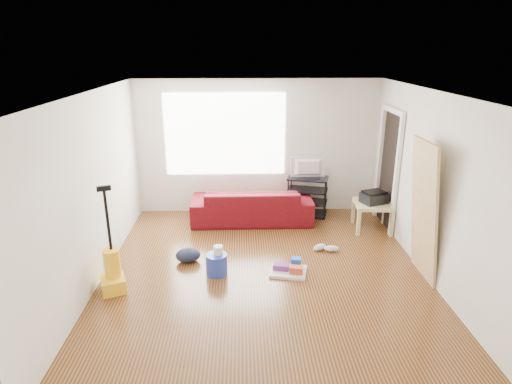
{
  "coord_description": "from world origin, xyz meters",
  "views": [
    {
      "loc": [
        -0.3,
        -5.3,
        3.05
      ],
      "look_at": [
        -0.1,
        0.6,
        1.02
      ],
      "focal_mm": 30.0,
      "sensor_mm": 36.0,
      "label": 1
    }
  ],
  "objects_px": {
    "tv_stand": "(307,196)",
    "backpack": "(188,261)",
    "vacuum": "(112,272)",
    "bucket": "(217,274)",
    "cleaning_tray": "(289,269)",
    "sofa": "(252,221)",
    "side_table": "(373,207)"
  },
  "relations": [
    {
      "from": "sofa",
      "to": "vacuum",
      "type": "bearing_deg",
      "value": 50.45
    },
    {
      "from": "side_table",
      "to": "cleaning_tray",
      "type": "distance_m",
      "value": 2.18
    },
    {
      "from": "tv_stand",
      "to": "cleaning_tray",
      "type": "bearing_deg",
      "value": -89.33
    },
    {
      "from": "cleaning_tray",
      "to": "backpack",
      "type": "relative_size",
      "value": 1.55
    },
    {
      "from": "tv_stand",
      "to": "side_table",
      "type": "distance_m",
      "value": 1.26
    },
    {
      "from": "cleaning_tray",
      "to": "backpack",
      "type": "distance_m",
      "value": 1.52
    },
    {
      "from": "cleaning_tray",
      "to": "sofa",
      "type": "bearing_deg",
      "value": 104.17
    },
    {
      "from": "sofa",
      "to": "vacuum",
      "type": "xyz_separation_m",
      "value": [
        -1.88,
        -2.27,
        0.26
      ]
    },
    {
      "from": "backpack",
      "to": "vacuum",
      "type": "bearing_deg",
      "value": -147.75
    },
    {
      "from": "tv_stand",
      "to": "backpack",
      "type": "height_order",
      "value": "tv_stand"
    },
    {
      "from": "tv_stand",
      "to": "bucket",
      "type": "height_order",
      "value": "tv_stand"
    },
    {
      "from": "bucket",
      "to": "cleaning_tray",
      "type": "relative_size",
      "value": 0.52
    },
    {
      "from": "backpack",
      "to": "vacuum",
      "type": "relative_size",
      "value": 0.26
    },
    {
      "from": "tv_stand",
      "to": "bucket",
      "type": "distance_m",
      "value": 2.73
    },
    {
      "from": "side_table",
      "to": "bucket",
      "type": "xyz_separation_m",
      "value": [
        -2.62,
        -1.45,
        -0.42
      ]
    },
    {
      "from": "tv_stand",
      "to": "vacuum",
      "type": "height_order",
      "value": "vacuum"
    },
    {
      "from": "cleaning_tray",
      "to": "backpack",
      "type": "xyz_separation_m",
      "value": [
        -1.47,
        0.38,
        -0.05
      ]
    },
    {
      "from": "tv_stand",
      "to": "cleaning_tray",
      "type": "relative_size",
      "value": 1.43
    },
    {
      "from": "sofa",
      "to": "bucket",
      "type": "distance_m",
      "value": 1.99
    },
    {
      "from": "sofa",
      "to": "tv_stand",
      "type": "distance_m",
      "value": 1.15
    },
    {
      "from": "cleaning_tray",
      "to": "tv_stand",
      "type": "bearing_deg",
      "value": 75.4
    },
    {
      "from": "tv_stand",
      "to": "vacuum",
      "type": "distance_m",
      "value": 3.88
    },
    {
      "from": "sofa",
      "to": "bucket",
      "type": "xyz_separation_m",
      "value": [
        -0.54,
        -1.91,
        0.0
      ]
    },
    {
      "from": "side_table",
      "to": "cleaning_tray",
      "type": "bearing_deg",
      "value": -137.78
    },
    {
      "from": "sofa",
      "to": "cleaning_tray",
      "type": "relative_size",
      "value": 3.8
    },
    {
      "from": "cleaning_tray",
      "to": "vacuum",
      "type": "height_order",
      "value": "vacuum"
    },
    {
      "from": "tv_stand",
      "to": "side_table",
      "type": "height_order",
      "value": "tv_stand"
    },
    {
      "from": "bucket",
      "to": "vacuum",
      "type": "bearing_deg",
      "value": -164.88
    },
    {
      "from": "vacuum",
      "to": "bucket",
      "type": "bearing_deg",
      "value": -6.38
    },
    {
      "from": "sofa",
      "to": "bucket",
      "type": "height_order",
      "value": "sofa"
    },
    {
      "from": "side_table",
      "to": "backpack",
      "type": "bearing_deg",
      "value": -160.79
    },
    {
      "from": "side_table",
      "to": "bucket",
      "type": "height_order",
      "value": "side_table"
    }
  ]
}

